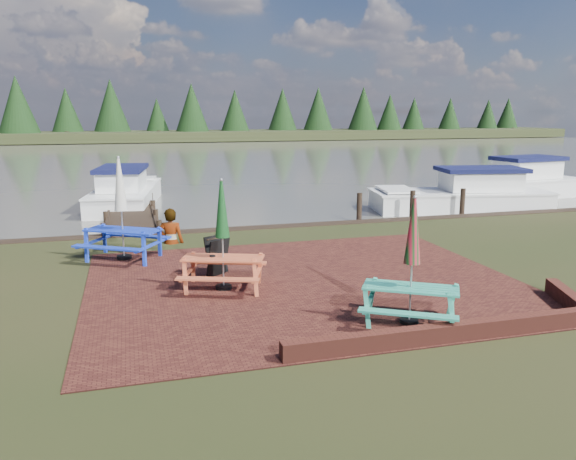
# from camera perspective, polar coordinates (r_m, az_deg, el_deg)

# --- Properties ---
(ground) EXTENTS (120.00, 120.00, 0.00)m
(ground) POSITION_cam_1_polar(r_m,az_deg,el_deg) (11.15, 3.26, -6.90)
(ground) COLOR black
(ground) RESTS_ON ground
(paving) EXTENTS (9.00, 7.50, 0.02)m
(paving) POSITION_cam_1_polar(r_m,az_deg,el_deg) (12.05, 1.71, -5.38)
(paving) COLOR #361511
(paving) RESTS_ON ground
(brick_wall) EXTENTS (6.21, 1.79, 0.30)m
(brick_wall) POSITION_cam_1_polar(r_m,az_deg,el_deg) (10.02, 19.80, -8.90)
(brick_wall) COLOR #4C1E16
(brick_wall) RESTS_ON ground
(water) EXTENTS (120.00, 60.00, 0.02)m
(water) POSITION_cam_1_polar(r_m,az_deg,el_deg) (47.23, -11.66, 7.32)
(water) COLOR #4D4B42
(water) RESTS_ON ground
(far_treeline) EXTENTS (120.00, 10.00, 8.10)m
(far_treeline) POSITION_cam_1_polar(r_m,az_deg,el_deg) (76.04, -13.48, 11.37)
(far_treeline) COLOR black
(far_treeline) RESTS_ON ground
(picnic_table_teal) EXTENTS (2.10, 2.04, 2.21)m
(picnic_table_teal) POSITION_cam_1_polar(r_m,az_deg,el_deg) (9.80, 12.39, -5.07)
(picnic_table_teal) COLOR teal
(picnic_table_teal) RESTS_ON ground
(picnic_table_red) EXTENTS (2.03, 1.92, 2.27)m
(picnic_table_red) POSITION_cam_1_polar(r_m,az_deg,el_deg) (11.49, -6.63, -2.24)
(picnic_table_red) COLOR #C25431
(picnic_table_red) RESTS_ON ground
(picnic_table_blue) EXTENTS (2.39, 2.32, 2.52)m
(picnic_table_blue) POSITION_cam_1_polar(r_m,az_deg,el_deg) (14.34, -16.49, 0.53)
(picnic_table_blue) COLOR #1732B1
(picnic_table_blue) RESTS_ON ground
(chalkboard) EXTENTS (0.57, 0.77, 0.87)m
(chalkboard) POSITION_cam_1_polar(r_m,az_deg,el_deg) (12.58, -7.23, -2.64)
(chalkboard) COLOR black
(chalkboard) RESTS_ON ground
(jetty) EXTENTS (1.76, 9.08, 1.00)m
(jetty) POSITION_cam_1_polar(r_m,az_deg,el_deg) (21.52, -15.69, 2.18)
(jetty) COLOR black
(jetty) RESTS_ON ground
(boat_jetty) EXTENTS (3.15, 6.67, 1.86)m
(boat_jetty) POSITION_cam_1_polar(r_m,az_deg,el_deg) (23.59, -16.17, 3.57)
(boat_jetty) COLOR white
(boat_jetty) RESTS_ON ground
(boat_near) EXTENTS (7.11, 3.56, 1.84)m
(boat_near) POSITION_cam_1_polar(r_m,az_deg,el_deg) (22.91, 17.40, 3.25)
(boat_near) COLOR white
(boat_near) RESTS_ON ground
(boat_far) EXTENTS (6.68, 3.13, 2.01)m
(boat_far) POSITION_cam_1_polar(r_m,az_deg,el_deg) (27.13, 22.16, 4.29)
(boat_far) COLOR white
(boat_far) RESTS_ON ground
(person) EXTENTS (0.81, 0.64, 1.95)m
(person) POSITION_cam_1_polar(r_m,az_deg,el_deg) (15.77, -11.94, 2.12)
(person) COLOR gray
(person) RESTS_ON ground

